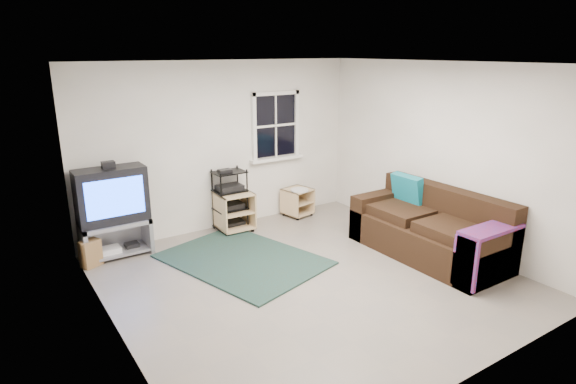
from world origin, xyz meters
TOP-DOWN VIEW (x-y plane):
  - room at (0.95, 2.27)m, footprint 4.60×4.62m
  - tv_unit at (-1.80, 2.05)m, footprint 0.91×0.45m
  - av_rack at (-0.01, 2.10)m, footprint 0.49×0.35m
  - side_table_left at (0.02, 2.06)m, footprint 0.54×0.54m
  - side_table_right at (1.23, 2.06)m, footprint 0.50×0.50m
  - sofa at (1.83, -0.32)m, footprint 0.97×2.19m
  - shag_rug at (-0.43, 0.94)m, footprint 2.03×2.43m
  - paper_bag at (-2.17, 1.88)m, footprint 0.30×0.25m

SIDE VIEW (x-z plane):
  - shag_rug at x=-0.43m, z-range 0.00..0.02m
  - paper_bag at x=-2.17m, z-range 0.00..0.36m
  - side_table_right at x=1.23m, z-range 0.03..0.52m
  - side_table_left at x=0.02m, z-range 0.02..0.64m
  - sofa at x=1.83m, z-range -0.15..0.85m
  - av_rack at x=-0.01m, z-range -0.06..0.91m
  - tv_unit at x=-1.80m, z-range 0.07..1.40m
  - room at x=0.95m, z-range -0.82..3.78m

